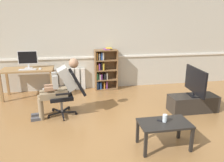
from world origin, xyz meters
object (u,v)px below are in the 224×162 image
(radiator, at_px, (70,79))
(computer_desk, at_px, (28,73))
(person_seated, at_px, (59,86))
(spare_remote, at_px, (162,121))
(drinking_glass, at_px, (165,118))
(bookshelf, at_px, (105,70))
(keyboard, at_px, (28,70))
(computer_mouse, at_px, (40,69))
(tv_screen, at_px, (195,81))
(tv_stand, at_px, (193,103))
(coffee_table, at_px, (164,126))
(imac_monitor, at_px, (28,58))
(office_chair, at_px, (68,91))

(radiator, bearing_deg, computer_desk, -159.29)
(person_seated, height_order, spare_remote, person_seated)
(radiator, xyz_separation_m, drinking_glass, (1.49, -3.17, 0.18))
(bookshelf, bearing_deg, computer_desk, -171.84)
(keyboard, xyz_separation_m, person_seated, (0.82, -1.16, -0.12))
(bookshelf, distance_m, radiator, 1.04)
(computer_mouse, xyz_separation_m, tv_screen, (3.39, -1.48, -0.09))
(person_seated, xyz_separation_m, spare_remote, (1.63, -1.46, -0.21))
(computer_desk, relative_size, tv_screen, 1.42)
(tv_stand, bearing_deg, coffee_table, -135.10)
(imac_monitor, bearing_deg, tv_stand, -24.34)
(computer_mouse, distance_m, office_chair, 1.37)
(keyboard, distance_m, tv_screen, 3.97)
(keyboard, xyz_separation_m, spare_remote, (2.45, -2.62, -0.33))
(tv_screen, bearing_deg, coffee_table, 140.25)
(tv_stand, relative_size, coffee_table, 1.32)
(person_seated, distance_m, coffee_table, 2.26)
(keyboard, height_order, spare_remote, keyboard)
(computer_mouse, relative_size, tv_stand, 0.10)
(computer_mouse, height_order, radiator, computer_mouse)
(imac_monitor, relative_size, coffee_table, 0.61)
(bookshelf, distance_m, spare_remote, 3.09)
(keyboard, relative_size, coffee_table, 0.52)
(person_seated, bearing_deg, coffee_table, 39.56)
(office_chair, height_order, spare_remote, office_chair)
(bookshelf, relative_size, drinking_glass, 9.96)
(tv_screen, bearing_deg, computer_desk, 72.19)
(computer_desk, distance_m, radiator, 1.15)
(computer_mouse, bearing_deg, spare_remote, -50.73)
(computer_desk, relative_size, tv_stand, 1.22)
(imac_monitor, xyz_separation_m, keyboard, (0.01, -0.22, -0.25))
(keyboard, distance_m, bookshelf, 2.05)
(bookshelf, bearing_deg, drinking_glass, -80.97)
(radiator, bearing_deg, office_chair, -90.04)
(computer_desk, distance_m, keyboard, 0.19)
(person_seated, bearing_deg, spare_remote, 39.96)
(computer_mouse, distance_m, bookshelf, 1.76)
(coffee_table, xyz_separation_m, spare_remote, (-0.03, 0.04, 0.07))
(office_chair, bearing_deg, computer_desk, -149.14)
(computer_desk, distance_m, person_seated, 1.55)
(radiator, height_order, drinking_glass, radiator)
(computer_desk, bearing_deg, radiator, 20.71)
(coffee_table, distance_m, drinking_glass, 0.12)
(imac_monitor, xyz_separation_m, tv_stand, (3.70, -1.67, -0.83))
(keyboard, xyz_separation_m, drinking_glass, (2.49, -2.64, -0.28))
(keyboard, xyz_separation_m, tv_screen, (3.69, -1.46, -0.08))
(computer_desk, height_order, bookshelf, bookshelf)
(coffee_table, relative_size, drinking_glass, 6.60)
(computer_desk, xyz_separation_m, computer_mouse, (0.33, -0.12, 0.12))
(computer_mouse, xyz_separation_m, tv_stand, (3.39, -1.48, -0.59))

